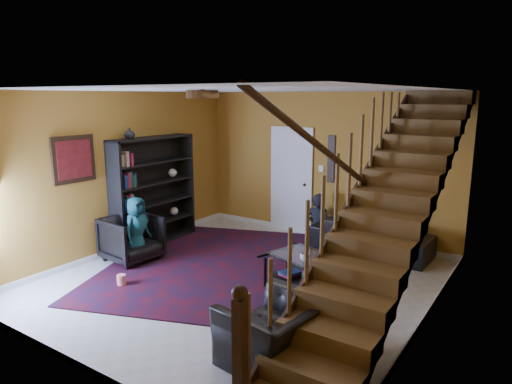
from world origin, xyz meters
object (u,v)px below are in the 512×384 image
sofa (371,237)px  bookshelf (154,193)px  coffee_table (311,271)px  armchair_right (274,332)px  armchair_left (132,239)px

sofa → bookshelf: bearing=27.5°
sofa → coffee_table: size_ratio=1.49×
coffee_table → sofa: bearing=85.1°
bookshelf → sofa: bookshelf is taller
armchair_right → coffee_table: 1.93m
bookshelf → armchair_left: 1.12m
bookshelf → coffee_table: bearing=-4.4°
armchair_left → coffee_table: bearing=-72.3°
sofa → armchair_right: armchair_right is taller
armchair_left → coffee_table: size_ratio=0.62×
bookshelf → armchair_left: size_ratio=2.37×
coffee_table → bookshelf: bearing=175.6°
armchair_left → armchair_right: bearing=-103.0°
armchair_left → coffee_table: armchair_left is taller
sofa → armchair_right: (0.35, -3.82, 0.03)m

